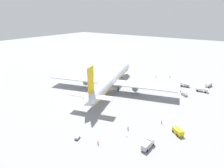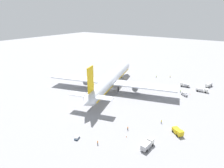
{
  "view_description": "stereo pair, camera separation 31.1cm",
  "coord_description": "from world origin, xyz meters",
  "px_view_note": "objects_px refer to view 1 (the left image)",
  "views": [
    {
      "loc": [
        -92.66,
        -63.74,
        45.35
      ],
      "look_at": [
        -4.43,
        -3.31,
        5.41
      ],
      "focal_mm": 29.96,
      "sensor_mm": 36.0,
      "label": 1
    },
    {
      "loc": [
        -92.48,
        -64.0,
        45.35
      ],
      "look_at": [
        -4.43,
        -3.31,
        5.41
      ],
      "focal_mm": 29.96,
      "sensor_mm": 36.0,
      "label": 2
    }
  ],
  "objects_px": {
    "ground_worker_3": "(128,128)",
    "traffic_cone_0": "(190,94)",
    "service_truck_2": "(202,90)",
    "ground_worker_2": "(162,122)",
    "service_truck_4": "(185,85)",
    "ground_worker_0": "(170,77)",
    "ground_worker_4": "(98,143)",
    "service_truck_3": "(178,131)",
    "service_truck_0": "(148,144)",
    "traffic_cone_1": "(127,136)",
    "service_van": "(184,94)",
    "baggage_cart_1": "(77,137)",
    "service_truck_1": "(209,85)",
    "ground_worker_1": "(180,91)",
    "ground_worker_5": "(156,76)",
    "airliner": "(111,80)"
  },
  "relations": [
    {
      "from": "ground_worker_3",
      "to": "traffic_cone_1",
      "type": "distance_m",
      "value": 4.98
    },
    {
      "from": "service_truck_1",
      "to": "service_truck_2",
      "type": "height_order",
      "value": "service_truck_2"
    },
    {
      "from": "service_truck_0",
      "to": "service_truck_1",
      "type": "relative_size",
      "value": 1.06
    },
    {
      "from": "service_van",
      "to": "service_truck_2",
      "type": "bearing_deg",
      "value": -31.37
    },
    {
      "from": "ground_worker_4",
      "to": "traffic_cone_0",
      "type": "relative_size",
      "value": 3.15
    },
    {
      "from": "airliner",
      "to": "service_truck_1",
      "type": "height_order",
      "value": "airliner"
    },
    {
      "from": "service_truck_0",
      "to": "traffic_cone_0",
      "type": "xyz_separation_m",
      "value": [
        58.8,
        -1.2,
        -1.18
      ]
    },
    {
      "from": "ground_worker_2",
      "to": "ground_worker_5",
      "type": "height_order",
      "value": "ground_worker_5"
    },
    {
      "from": "service_truck_2",
      "to": "ground_worker_2",
      "type": "distance_m",
      "value": 49.84
    },
    {
      "from": "airliner",
      "to": "ground_worker_1",
      "type": "relative_size",
      "value": 48.46
    },
    {
      "from": "service_truck_3",
      "to": "ground_worker_5",
      "type": "relative_size",
      "value": 3.11
    },
    {
      "from": "airliner",
      "to": "ground_worker_5",
      "type": "bearing_deg",
      "value": -20.12
    },
    {
      "from": "ground_worker_4",
      "to": "traffic_cone_0",
      "type": "xyz_separation_m",
      "value": [
        67.67,
        -17.09,
        -0.61
      ]
    },
    {
      "from": "service_truck_0",
      "to": "service_truck_4",
      "type": "xyz_separation_m",
      "value": [
        70.66,
        5.29,
        -0.12
      ]
    },
    {
      "from": "service_truck_1",
      "to": "service_van",
      "type": "height_order",
      "value": "service_truck_1"
    },
    {
      "from": "airliner",
      "to": "ground_worker_2",
      "type": "relative_size",
      "value": 48.48
    },
    {
      "from": "service_truck_1",
      "to": "ground_worker_5",
      "type": "relative_size",
      "value": 3.65
    },
    {
      "from": "ground_worker_1",
      "to": "ground_worker_2",
      "type": "height_order",
      "value": "same"
    },
    {
      "from": "service_truck_3",
      "to": "ground_worker_5",
      "type": "xyz_separation_m",
      "value": [
        63.63,
        34.82,
        -0.46
      ]
    },
    {
      "from": "service_truck_3",
      "to": "airliner",
      "type": "bearing_deg",
      "value": 64.08
    },
    {
      "from": "service_truck_4",
      "to": "ground_worker_0",
      "type": "relative_size",
      "value": 3.55
    },
    {
      "from": "service_van",
      "to": "baggage_cart_1",
      "type": "distance_m",
      "value": 70.09
    },
    {
      "from": "service_truck_2",
      "to": "service_truck_1",
      "type": "bearing_deg",
      "value": -9.46
    },
    {
      "from": "service_truck_1",
      "to": "ground_worker_4",
      "type": "height_order",
      "value": "service_truck_1"
    },
    {
      "from": "service_truck_4",
      "to": "service_truck_0",
      "type": "bearing_deg",
      "value": -175.72
    },
    {
      "from": "ground_worker_3",
      "to": "traffic_cone_0",
      "type": "bearing_deg",
      "value": -13.3
    },
    {
      "from": "ground_worker_0",
      "to": "ground_worker_2",
      "type": "bearing_deg",
      "value": -164.85
    },
    {
      "from": "service_truck_2",
      "to": "service_truck_4",
      "type": "xyz_separation_m",
      "value": [
        3.02,
        11.41,
        0.03
      ]
    },
    {
      "from": "ground_worker_1",
      "to": "ground_worker_3",
      "type": "xyz_separation_m",
      "value": [
        -53.2,
        6.72,
        0.01
      ]
    },
    {
      "from": "baggage_cart_1",
      "to": "ground_worker_2",
      "type": "height_order",
      "value": "ground_worker_2"
    },
    {
      "from": "service_truck_1",
      "to": "ground_worker_5",
      "type": "distance_m",
      "value": 36.34
    },
    {
      "from": "ground_worker_0",
      "to": "traffic_cone_1",
      "type": "bearing_deg",
      "value": -173.1
    },
    {
      "from": "service_truck_3",
      "to": "traffic_cone_1",
      "type": "distance_m",
      "value": 20.83
    },
    {
      "from": "ground_worker_4",
      "to": "baggage_cart_1",
      "type": "bearing_deg",
      "value": 102.23
    },
    {
      "from": "service_truck_0",
      "to": "traffic_cone_1",
      "type": "xyz_separation_m",
      "value": [
        1.08,
        9.32,
        -1.18
      ]
    },
    {
      "from": "service_truck_0",
      "to": "airliner",
      "type": "bearing_deg",
      "value": 48.05
    },
    {
      "from": "ground_worker_0",
      "to": "ground_worker_3",
      "type": "relative_size",
      "value": 0.99
    },
    {
      "from": "ground_worker_1",
      "to": "traffic_cone_1",
      "type": "distance_m",
      "value": 57.89
    },
    {
      "from": "ground_worker_2",
      "to": "service_truck_2",
      "type": "bearing_deg",
      "value": -9.0
    },
    {
      "from": "service_truck_4",
      "to": "ground_worker_3",
      "type": "height_order",
      "value": "service_truck_4"
    },
    {
      "from": "ground_worker_2",
      "to": "ground_worker_4",
      "type": "relative_size",
      "value": 0.95
    },
    {
      "from": "service_truck_0",
      "to": "ground_worker_4",
      "type": "height_order",
      "value": "service_truck_0"
    },
    {
      "from": "ground_worker_2",
      "to": "ground_worker_4",
      "type": "xyz_separation_m",
      "value": [
        -27.29,
        14.22,
        0.05
      ]
    },
    {
      "from": "ground_worker_1",
      "to": "service_truck_4",
      "type": "bearing_deg",
      "value": 3.01
    },
    {
      "from": "service_van",
      "to": "traffic_cone_0",
      "type": "height_order",
      "value": "service_van"
    },
    {
      "from": "ground_worker_0",
      "to": "ground_worker_1",
      "type": "relative_size",
      "value": 1.0
    },
    {
      "from": "baggage_cart_1",
      "to": "ground_worker_2",
      "type": "distance_m",
      "value": 37.13
    },
    {
      "from": "service_truck_2",
      "to": "ground_worker_3",
      "type": "distance_m",
      "value": 64.49
    },
    {
      "from": "service_truck_3",
      "to": "ground_worker_4",
      "type": "bearing_deg",
      "value": 135.97
    },
    {
      "from": "service_van",
      "to": "traffic_cone_0",
      "type": "xyz_separation_m",
      "value": [
        3.45,
        -2.57,
        -0.76
      ]
    }
  ]
}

